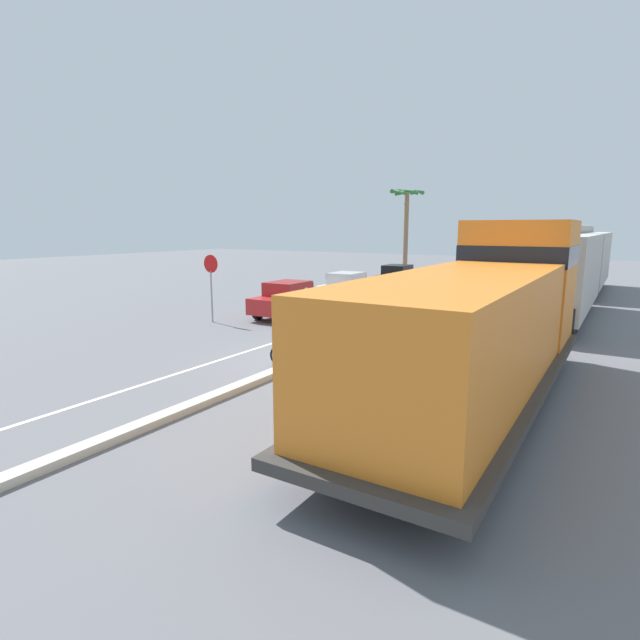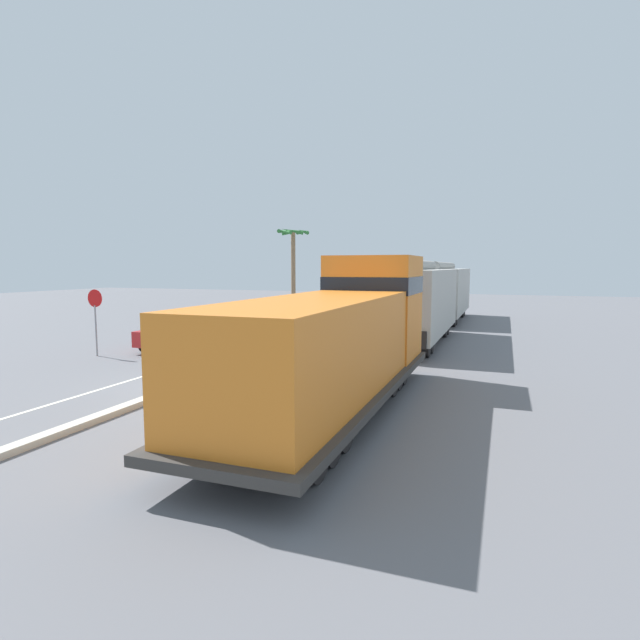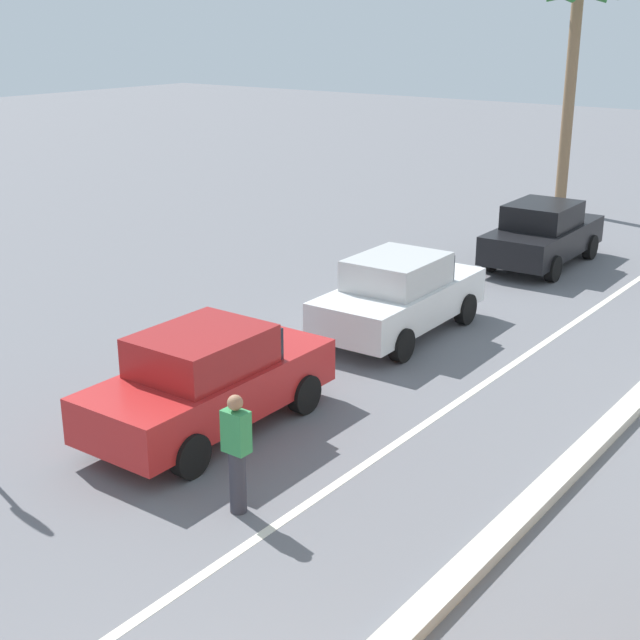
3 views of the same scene
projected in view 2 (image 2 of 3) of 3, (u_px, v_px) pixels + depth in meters
The scene contains 13 objects.
ground_plane at pixel (194, 385), 16.30m from camera, with size 120.00×120.00×0.00m, color slate.
median_curb at pixel (274, 353), 21.89m from camera, with size 0.36×36.00×0.16m, color beige.
lane_stripe at pixel (226, 351), 22.73m from camera, with size 0.14×36.00×0.01m, color silver.
locomotive at pixel (341, 342), 13.62m from camera, with size 3.10×11.61×4.20m.
hopper_car_lead at pixel (416, 302), 24.92m from camera, with size 2.90×10.60×4.18m.
hopper_car_middle at pixel (444, 292), 35.73m from camera, with size 2.90×10.60×4.18m.
parked_car_red at pixel (177, 332), 23.40m from camera, with size 1.88×4.22×1.62m.
parked_car_white at pixel (235, 320), 28.47m from camera, with size 1.93×4.25×1.62m.
parked_car_black at pixel (285, 311), 34.60m from camera, with size 1.93×4.25×1.62m.
cyclist at pixel (180, 363), 15.76m from camera, with size 1.15×1.34×1.71m.
stop_sign at pixel (95, 309), 21.39m from camera, with size 0.76×0.08×2.88m.
palm_tree_near at pixel (293, 250), 41.15m from camera, with size 2.69×2.77×7.04m.
pedestrian_by_cars at pixel (193, 337), 21.27m from camera, with size 0.34×0.22×1.62m.
Camera 2 is at (9.44, -13.54, 3.84)m, focal length 28.00 mm.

